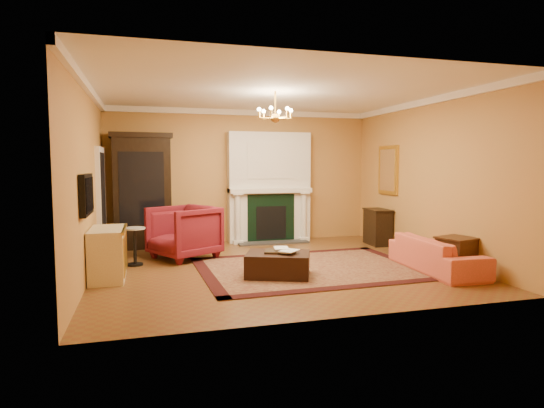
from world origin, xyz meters
name	(u,v)px	position (x,y,z in m)	size (l,w,h in m)	color
floor	(275,267)	(0.00, 0.00, -0.01)	(6.00, 5.50, 0.02)	brown
ceiling	(275,91)	(0.00, 0.00, 3.01)	(6.00, 5.50, 0.02)	white
wall_back	(242,176)	(0.00, 2.76, 1.50)	(6.00, 0.02, 3.00)	#B0823F
wall_front	(343,189)	(0.00, -2.76, 1.50)	(6.00, 0.02, 3.00)	#B0823F
wall_left	(87,182)	(-3.01, 0.00, 1.50)	(0.02, 5.50, 3.00)	#B0823F
wall_right	(428,179)	(3.01, 0.00, 1.50)	(0.02, 5.50, 3.00)	#B0823F
fireplace	(269,190)	(0.60, 2.57, 1.19)	(1.90, 0.70, 2.50)	silver
crown_molding	(261,102)	(0.00, 0.96, 2.94)	(6.00, 5.50, 0.12)	white
doorway	(102,203)	(-2.95, 1.70, 1.05)	(0.08, 1.05, 2.10)	silver
tv_panel	(87,194)	(-2.95, -0.60, 1.35)	(0.09, 0.95, 0.58)	black
gilt_mirror	(388,170)	(2.97, 1.40, 1.65)	(0.06, 0.76, 1.05)	gold
chandelier	(275,115)	(0.00, 0.00, 2.61)	(0.63, 0.55, 0.53)	gold
oriental_rug	(310,268)	(0.55, -0.29, 0.01)	(3.74, 2.80, 0.01)	#410D0E
china_cabinet	(142,193)	(-2.21, 2.49, 1.16)	(1.16, 0.53, 2.32)	black
wingback_armchair	(184,230)	(-1.46, 1.15, 0.55)	(1.07, 1.00, 1.10)	maroon
pedestal_table	(135,244)	(-2.35, 0.75, 0.39)	(0.38, 0.38, 0.67)	black
commode	(108,254)	(-2.73, -0.10, 0.39)	(0.50, 1.06, 0.79)	beige
coral_sofa	(437,248)	(2.51, -1.02, 0.38)	(1.93, 0.56, 0.75)	#E65549
end_table	(456,256)	(2.72, -1.25, 0.28)	(0.49, 0.49, 0.56)	#3C2510
console_table	(378,228)	(2.78, 1.48, 0.38)	(0.39, 0.68, 0.76)	black
leather_ottoman	(278,264)	(-0.15, -0.69, 0.20)	(0.98, 0.71, 0.37)	black
ottoman_tray	(280,251)	(-0.10, -0.65, 0.40)	(0.49, 0.38, 0.03)	black
book_a	(274,240)	(-0.18, -0.56, 0.57)	(0.23, 0.03, 0.31)	gray
book_b	(283,241)	(-0.08, -0.73, 0.57)	(0.23, 0.02, 0.31)	gray
topiary_left	(241,178)	(-0.06, 2.53, 1.48)	(0.17, 0.17, 0.45)	gray
topiary_right	(294,177)	(1.18, 2.53, 1.47)	(0.16, 0.16, 0.44)	gray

